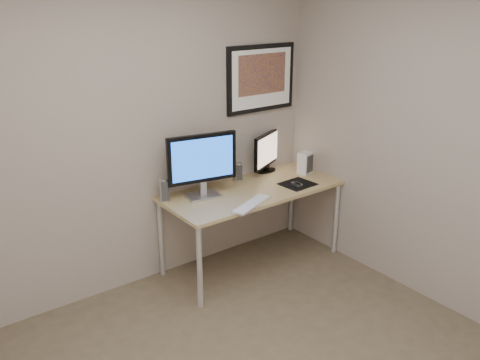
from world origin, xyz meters
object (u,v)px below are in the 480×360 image
Objects in this scene: framed_art at (261,78)px; monitor_tv at (267,151)px; monitor_large at (202,163)px; desk at (252,196)px; fan_unit at (305,163)px; keyboard at (251,204)px; speaker_right at (238,172)px; speaker_left at (164,190)px.

monitor_tv is at bearing -48.30° from framed_art.
framed_art is 1.02m from monitor_large.
fan_unit is (0.65, 0.03, 0.17)m from desk.
monitor_tv is 1.01× the size of keyboard.
framed_art is at bearing 24.61° from keyboard.
framed_art is 1.66× the size of keyboard.
framed_art is 3.57× the size of fan_unit.
desk is 2.69× the size of monitor_large.
monitor_tv reaches higher than speaker_right.
speaker_right is 0.82× the size of fan_unit.
speaker_right is 0.66m from fan_unit.
monitor_large reaches higher than desk.
desk is 9.33× the size of speaker_right.
monitor_large is 0.87m from monitor_tv.
monitor_large is at bearing 166.95° from desk.
monitor_large is 0.53m from keyboard.
framed_art is 4.37× the size of speaker_right.
speaker_right is (0.78, 0.03, -0.01)m from speaker_left.
speaker_right is at bearing 144.76° from fan_unit.
fan_unit is at bearing -2.83° from keyboard.
monitor_large is (-0.80, -0.23, -0.59)m from framed_art.
speaker_right reaches higher than desk.
monitor_tv is (0.84, 0.18, -0.10)m from monitor_large.
speaker_left is 0.95× the size of fan_unit.
monitor_tv is 0.86m from keyboard.
framed_art is at bearing 26.76° from monitor_large.
monitor_large is 2.83× the size of fan_unit.
framed_art reaches higher than speaker_right.
desk is at bearing -136.54° from framed_art.
speaker_left is 0.78m from speaker_right.
monitor_large is 2.98× the size of speaker_left.
speaker_right is (-0.37, -0.04, -0.12)m from monitor_tv.
keyboard is (0.52, -0.50, -0.09)m from speaker_left.
speaker_left is 0.72m from keyboard.
fan_unit reaches higher than speaker_left.
fan_unit is at bearing 2.25° from desk.
speaker_right is (0.48, 0.14, -0.22)m from monitor_large.
speaker_right is at bearing -165.20° from framed_art.
speaker_left reaches higher than desk.
monitor_tv is (0.39, 0.28, 0.27)m from desk.
speaker_left is at bearing 170.44° from monitor_large.
monitor_tv reaches higher than desk.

